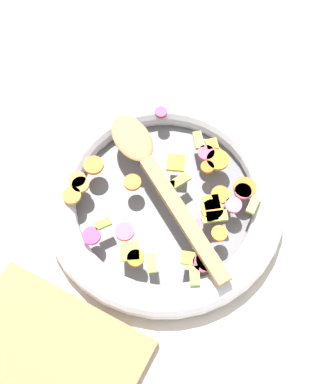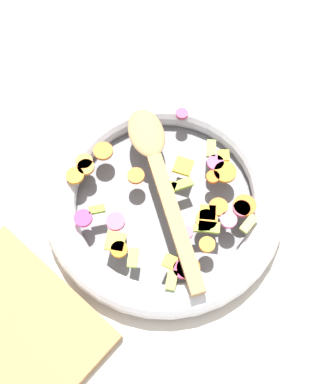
# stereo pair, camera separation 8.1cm
# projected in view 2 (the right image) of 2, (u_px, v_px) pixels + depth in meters

# --- Properties ---
(ground_plane) EXTENTS (4.00, 4.00, 0.00)m
(ground_plane) POSITION_uv_depth(u_px,v_px,m) (164.00, 205.00, 0.86)
(ground_plane) COLOR beige
(skillet) EXTENTS (0.38, 0.38, 0.05)m
(skillet) POSITION_uv_depth(u_px,v_px,m) (164.00, 199.00, 0.84)
(skillet) COLOR slate
(skillet) RESTS_ON ground_plane
(chopped_vegetables) EXTENTS (0.28, 0.27, 0.01)m
(chopped_vegetables) POSITION_uv_depth(u_px,v_px,m) (172.00, 202.00, 0.80)
(chopped_vegetables) COLOR orange
(chopped_vegetables) RESTS_ON skillet
(wooden_spoon) EXTENTS (0.29, 0.20, 0.01)m
(wooden_spoon) POSITION_uv_depth(u_px,v_px,m) (160.00, 175.00, 0.81)
(wooden_spoon) COLOR #A87F51
(wooden_spoon) RESTS_ON chopped_vegetables
(cutting_board) EXTENTS (0.25, 0.20, 0.02)m
(cutting_board) POSITION_uv_depth(u_px,v_px,m) (11.00, 330.00, 0.77)
(cutting_board) COLOR #9E7547
(cutting_board) RESTS_ON ground_plane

